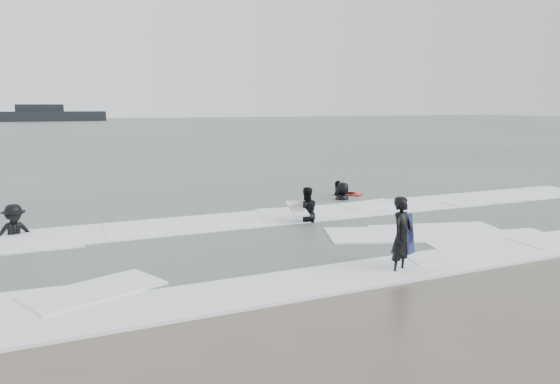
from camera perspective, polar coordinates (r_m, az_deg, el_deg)
name	(u,v)px	position (r m, az deg, el deg)	size (l,w,h in m)	color
ground	(365,266)	(13.53, 8.85, -7.65)	(320.00, 320.00, 0.00)	brown
sea	(82,130)	(91.17, -19.96, 6.11)	(320.00, 320.00, 0.00)	#47544C
surfer_centre	(401,272)	(13.18, 12.50, -8.21)	(0.66, 0.43, 1.82)	black
surfer_wading	(306,223)	(18.14, 2.73, -3.26)	(0.85, 0.67, 1.76)	black
surfer_breaker	(15,237)	(18.01, -25.94, -4.27)	(1.19, 0.69, 1.85)	black
surfer_right_near	(338,196)	(23.55, 6.07, -0.45)	(1.08, 0.45, 1.84)	black
surfer_right_far	(343,201)	(22.47, 6.57, -0.91)	(0.94, 0.61, 1.92)	black
surf_foam	(298,232)	(16.63, 1.85, -4.25)	(30.03, 9.06, 0.09)	white
bodyboards	(346,208)	(18.21, 6.91, -1.67)	(5.36, 10.36, 1.25)	#101A4E
vessel_horizon	(40,115)	(144.85, -23.79, 7.35)	(30.04, 5.36, 4.08)	black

